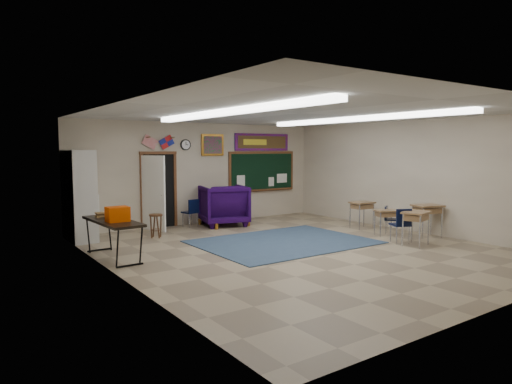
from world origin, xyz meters
TOP-DOWN VIEW (x-y plane):
  - floor at (0.00, 0.00)m, footprint 9.00×9.00m
  - back_wall at (0.00, 4.50)m, footprint 8.00×0.04m
  - front_wall at (0.00, -4.50)m, footprint 8.00×0.04m
  - left_wall at (-4.00, 0.00)m, footprint 0.04×9.00m
  - right_wall at (4.00, 0.00)m, footprint 0.04×9.00m
  - ceiling at (0.00, 0.00)m, footprint 8.00×9.00m
  - area_rug at (0.20, 0.80)m, footprint 4.00×3.00m
  - fluorescent_strips at (0.00, 0.00)m, footprint 3.86×6.00m
  - doorway at (-1.50, 4.35)m, footprint 1.10×0.89m
  - chalkboard at (2.20, 4.46)m, footprint 2.55×0.14m
  - bulletin_board at (2.20, 4.47)m, footprint 2.10×0.05m
  - framed_art_print at (0.35, 4.47)m, footprint 0.75×0.05m
  - wall_clock at (-0.55, 4.47)m, footprint 0.32×0.05m
  - wall_flags at (-1.40, 4.44)m, footprint 1.16×0.06m
  - storage_cabinet at (-3.71, 3.85)m, footprint 0.59×1.25m
  - wingback_armchair at (0.31, 3.77)m, footprint 1.57×1.59m
  - student_chair_reading at (-0.63, 4.06)m, footprint 0.47×0.47m
  - student_chair_desk_a at (2.41, -0.84)m, footprint 0.56×0.56m
  - student_chair_desk_b at (3.23, 0.05)m, footprint 0.50×0.50m
  - student_desk_front_left at (2.90, -0.03)m, footprint 0.68×0.61m
  - student_desk_front_right at (3.20, 1.06)m, footprint 0.66×0.52m
  - student_desk_back_left at (2.48, -1.23)m, footprint 0.77×0.65m
  - student_desk_back_right at (3.60, -0.75)m, footprint 0.81×0.69m
  - folding_table at (-3.64, 1.54)m, footprint 0.72×1.93m
  - wooden_stool at (-2.08, 3.09)m, footprint 0.34×0.34m

SIDE VIEW (x-z plane):
  - floor at x=0.00m, z-range 0.00..0.00m
  - area_rug at x=0.20m, z-range 0.00..0.02m
  - wooden_stool at x=-2.08m, z-range 0.01..0.60m
  - student_chair_desk_b at x=3.23m, z-range 0.00..0.72m
  - student_desk_front_left at x=2.90m, z-range 0.04..0.70m
  - student_chair_reading at x=-0.63m, z-range 0.00..0.80m
  - student_chair_desk_a at x=2.41m, z-range 0.00..0.84m
  - student_desk_front_right at x=3.20m, z-range 0.04..0.80m
  - folding_table at x=-3.64m, z-range -0.11..0.97m
  - student_desk_back_left at x=2.48m, z-range 0.05..0.84m
  - student_desk_back_right at x=3.60m, z-range 0.05..0.87m
  - wingback_armchair at x=0.31m, z-range 0.00..1.19m
  - doorway at x=-1.50m, z-range -0.02..2.14m
  - storage_cabinet at x=-3.71m, z-range 0.00..2.20m
  - chalkboard at x=2.20m, z-range 0.81..2.11m
  - back_wall at x=0.00m, z-range 0.00..3.00m
  - front_wall at x=0.00m, z-range 0.00..3.00m
  - left_wall at x=-4.00m, z-range 0.00..3.00m
  - right_wall at x=4.00m, z-range 0.00..3.00m
  - framed_art_print at x=0.35m, z-range 2.02..2.67m
  - wall_clock at x=-0.55m, z-range 2.19..2.51m
  - bulletin_board at x=2.20m, z-range 2.18..2.73m
  - wall_flags at x=-1.40m, z-range 2.13..2.83m
  - fluorescent_strips at x=0.00m, z-range 2.89..2.99m
  - ceiling at x=0.00m, z-range 2.98..3.02m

